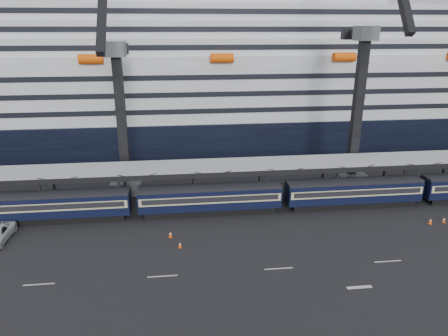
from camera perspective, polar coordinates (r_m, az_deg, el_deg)
The scene contains 11 objects.
ground at distance 47.01m, azimuth 9.03°, elevation -11.17°, with size 260.00×260.00×0.00m, color black.
lane_markings at distance 45.69m, azimuth 20.99°, elevation -13.31°, with size 111.00×4.27×0.02m.
train at distance 53.86m, azimuth 1.58°, elevation -4.17°, with size 133.05×3.00×4.05m.
canopy at distance 57.21m, azimuth 5.66°, elevation 0.46°, with size 130.00×6.25×5.53m.
cruise_ship at distance 86.27m, azimuth 0.64°, elevation 11.80°, with size 214.09×28.84×34.00m.
crane_dark_near at distance 59.23m, azimuth -14.53°, elevation 7.29°, with size 4.50×17.75×35.08m.
crane_dark_mid at distance 63.31m, azimuth 18.79°, elevation 8.95°, with size 4.50×18.24×39.64m.
traffic_cone_c at distance 48.80m, azimuth -7.68°, elevation -9.33°, with size 0.41×0.41×0.83m.
traffic_cone_d at distance 46.58m, azimuth -6.31°, elevation -10.83°, with size 0.37×0.37×0.74m.
traffic_cone_e at distance 59.05m, azimuth 28.91°, elevation -6.48°, with size 0.39×0.39×0.77m.
traffic_cone_f at distance 57.82m, azimuth 27.40°, elevation -6.72°, with size 0.41×0.41×0.82m.
Camera 1 is at (-11.72, -38.87, 23.70)m, focal length 32.00 mm.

